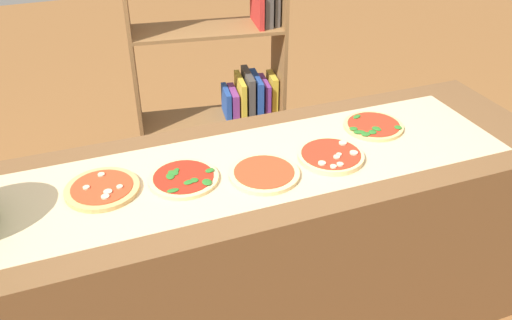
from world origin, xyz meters
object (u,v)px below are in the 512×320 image
at_px(pizza_mushroom_0, 102,189).
at_px(pizza_plain_2, 264,173).
at_px(pizza_spinach_4, 373,126).
at_px(bookshelf, 228,93).
at_px(pizza_spinach_1, 184,178).
at_px(pizza_mushroom_3, 331,156).

relative_size(pizza_mushroom_0, pizza_plain_2, 0.99).
relative_size(pizza_mushroom_0, pizza_spinach_4, 1.04).
xyz_separation_m(pizza_spinach_4, bookshelf, (-0.32, 0.98, -0.23)).
bearing_deg(pizza_spinach_4, pizza_spinach_1, -173.56).
bearing_deg(pizza_spinach_1, pizza_mushroom_0, 172.71).
height_order(pizza_plain_2, pizza_mushroom_3, pizza_mushroom_3).
bearing_deg(pizza_spinach_4, pizza_plain_2, -163.18).
relative_size(pizza_spinach_1, pizza_spinach_4, 1.02).
height_order(pizza_mushroom_0, pizza_spinach_4, pizza_mushroom_0).
bearing_deg(pizza_mushroom_0, pizza_mushroom_3, -6.32).
xyz_separation_m(pizza_mushroom_3, bookshelf, (-0.04, 1.13, -0.23)).
xyz_separation_m(pizza_plain_2, bookshelf, (0.24, 1.15, -0.23)).
relative_size(pizza_spinach_4, bookshelf, 0.15).
bearing_deg(pizza_mushroom_3, pizza_spinach_1, 174.17).
bearing_deg(bookshelf, pizza_plain_2, -101.75).
bearing_deg(pizza_mushroom_0, pizza_plain_2, -11.12).
bearing_deg(pizza_mushroom_3, bookshelf, 92.19).
relative_size(pizza_spinach_1, bookshelf, 0.16).
bearing_deg(pizza_spinach_4, bookshelf, 108.27).
height_order(pizza_mushroom_3, pizza_spinach_4, pizza_mushroom_3).
bearing_deg(pizza_spinach_1, pizza_mushroom_3, -5.83).
height_order(pizza_spinach_1, pizza_mushroom_3, pizza_mushroom_3).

